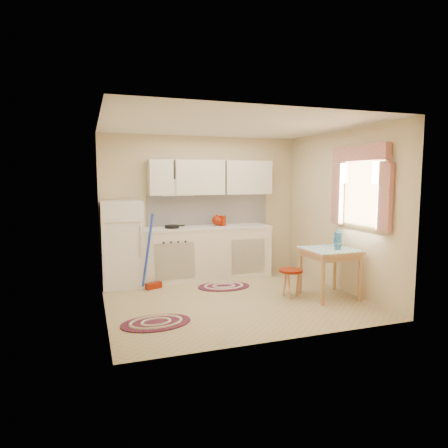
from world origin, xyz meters
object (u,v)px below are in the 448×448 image
at_px(fridge, 122,244).
at_px(base_cabinets, 206,253).
at_px(table, 329,273).
at_px(stool, 291,283).

distance_m(fridge, base_cabinets, 1.47).
xyz_separation_m(table, stool, (-0.55, 0.17, -0.15)).
bearing_deg(stool, table, -17.57).
xyz_separation_m(base_cabinets, stool, (0.85, -1.52, -0.23)).
relative_size(fridge, base_cabinets, 0.62).
height_order(table, stool, table).
bearing_deg(stool, base_cabinets, 119.33).
height_order(fridge, table, fridge).
xyz_separation_m(base_cabinets, table, (1.40, -1.69, -0.08)).
bearing_deg(base_cabinets, table, -50.37).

